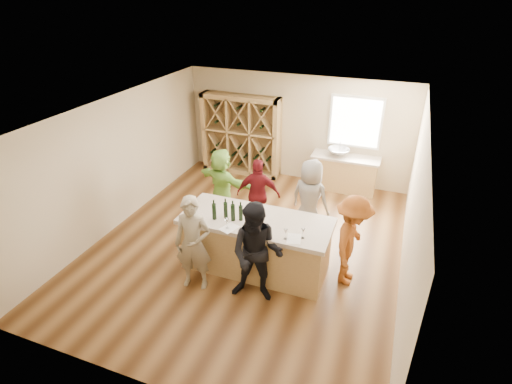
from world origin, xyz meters
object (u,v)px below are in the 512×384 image
(wine_bottle_d, at_px, (233,213))
(wine_bottle_b, at_px, (214,211))
(wine_bottle_c, at_px, (226,210))
(person_server, at_px, (351,241))
(person_near_right, at_px, (257,254))
(sink, at_px, (338,152))
(tasting_counter_base, at_px, (256,246))
(person_near_left, at_px, (193,244))
(wine_bottle_e, at_px, (241,213))
(person_far_mid, at_px, (258,194))
(person_far_right, at_px, (310,199))
(person_far_left, at_px, (222,183))
(wine_rack, at_px, (241,135))

(wine_bottle_d, bearing_deg, wine_bottle_b, -167.61)
(wine_bottle_b, bearing_deg, wine_bottle_c, 37.28)
(person_server, bearing_deg, wine_bottle_d, 105.36)
(person_near_right, bearing_deg, sink, 76.29)
(tasting_counter_base, bearing_deg, person_near_left, -135.22)
(tasting_counter_base, xyz_separation_m, wine_bottle_e, (-0.24, -0.12, 0.72))
(person_near_right, bearing_deg, person_far_mid, 101.99)
(person_far_right, bearing_deg, person_far_left, 11.63)
(person_far_mid, relative_size, person_far_left, 0.98)
(wine_bottle_b, bearing_deg, person_near_right, -26.28)
(wine_bottle_d, distance_m, wine_bottle_e, 0.14)
(wine_rack, height_order, tasting_counter_base, wine_rack)
(person_near_left, bearing_deg, wine_rack, 92.21)
(wine_bottle_e, bearing_deg, wine_bottle_b, -163.87)
(wine_rack, xyz_separation_m, person_near_left, (1.08, -4.74, -0.22))
(wine_bottle_b, height_order, person_far_mid, person_far_mid)
(person_server, bearing_deg, wine_rack, 47.95)
(wine_rack, bearing_deg, person_near_right, -64.60)
(wine_bottle_d, bearing_deg, person_far_right, 58.23)
(wine_rack, distance_m, sink, 2.70)
(person_near_left, bearing_deg, tasting_counter_base, 34.10)
(wine_bottle_e, relative_size, person_far_left, 0.18)
(wine_bottle_b, bearing_deg, person_far_mid, 81.97)
(sink, xyz_separation_m, person_server, (0.89, -3.60, -0.15))
(wine_bottle_c, height_order, wine_bottle_e, wine_bottle_c)
(person_near_left, bearing_deg, person_far_left, 92.81)
(wine_bottle_e, bearing_deg, person_far_left, 124.79)
(person_server, bearing_deg, person_far_mid, 65.53)
(person_near_left, height_order, person_near_right, person_near_right)
(wine_bottle_b, relative_size, wine_bottle_e, 1.07)
(wine_bottle_e, bearing_deg, wine_rack, 112.56)
(wine_bottle_c, xyz_separation_m, wine_bottle_d, (0.16, -0.05, 0.01))
(sink, relative_size, wine_bottle_b, 1.77)
(wine_bottle_b, xyz_separation_m, wine_bottle_d, (0.33, 0.07, 0.00))
(person_near_left, bearing_deg, wine_bottle_d, 43.24)
(person_far_mid, xyz_separation_m, person_far_left, (-0.94, 0.17, 0.02))
(wine_bottle_c, height_order, person_near_right, person_near_right)
(person_server, xyz_separation_m, person_far_left, (-3.08, 1.31, -0.04))
(wine_rack, bearing_deg, wine_bottle_d, -69.23)
(wine_bottle_d, bearing_deg, person_server, 11.81)
(person_far_right, bearing_deg, wine_bottle_c, 67.94)
(wine_rack, relative_size, wine_bottle_c, 7.41)
(wine_bottle_d, xyz_separation_m, person_far_mid, (-0.10, 1.56, -0.44))
(sink, distance_m, wine_bottle_d, 4.19)
(wine_bottle_b, bearing_deg, person_server, 11.89)
(wine_bottle_b, relative_size, wine_bottle_c, 1.03)
(person_far_mid, bearing_deg, person_server, 141.62)
(tasting_counter_base, bearing_deg, wine_bottle_b, -159.76)
(tasting_counter_base, height_order, person_server, person_server)
(tasting_counter_base, bearing_deg, wine_bottle_d, -153.27)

